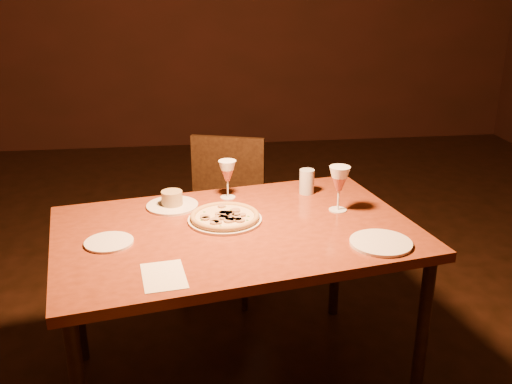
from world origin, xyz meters
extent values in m
plane|color=black|center=(0.00, 0.00, 0.00)|extent=(7.00, 7.00, 0.00)
cube|color=brown|center=(-0.21, -0.25, 0.70)|extent=(1.48, 1.10, 0.04)
cylinder|color=black|center=(-0.88, 0.01, 0.34)|extent=(0.05, 0.05, 0.68)
cylinder|color=black|center=(0.47, -0.51, 0.34)|extent=(0.05, 0.05, 0.68)
cylinder|color=black|center=(0.33, 0.23, 0.34)|extent=(0.05, 0.05, 0.68)
cube|color=black|center=(-0.22, 0.52, 0.43)|extent=(0.50, 0.50, 0.04)
cube|color=black|center=(-0.16, 0.70, 0.64)|extent=(0.39, 0.15, 0.38)
cylinder|color=black|center=(-0.42, 0.42, 0.20)|extent=(0.03, 0.03, 0.41)
cylinder|color=black|center=(-0.32, 0.73, 0.20)|extent=(0.03, 0.03, 0.41)
cylinder|color=black|center=(-0.11, 0.32, 0.20)|extent=(0.03, 0.03, 0.41)
cylinder|color=black|center=(-0.01, 0.63, 0.20)|extent=(0.03, 0.03, 0.41)
cylinder|color=white|center=(-0.24, -0.18, 0.73)|extent=(0.29, 0.29, 0.01)
cylinder|color=beige|center=(-0.24, -0.18, 0.74)|extent=(0.26, 0.26, 0.01)
torus|color=tan|center=(-0.24, -0.18, 0.74)|extent=(0.27, 0.27, 0.02)
cylinder|color=white|center=(-0.45, 0.00, 0.73)|extent=(0.21, 0.21, 0.01)
cylinder|color=#9D8359|center=(-0.45, 0.00, 0.76)|extent=(0.09, 0.09, 0.06)
cylinder|color=silver|center=(0.14, 0.08, 0.78)|extent=(0.07, 0.07, 0.11)
cylinder|color=white|center=(-0.67, -0.33, 0.73)|extent=(0.17, 0.17, 0.01)
cylinder|color=white|center=(0.30, -0.46, 0.73)|extent=(0.22, 0.22, 0.01)
cube|color=silver|center=(-0.47, -0.59, 0.72)|extent=(0.16, 0.21, 0.00)
camera|label=1|loc=(-0.38, -2.23, 1.62)|focal=40.00mm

